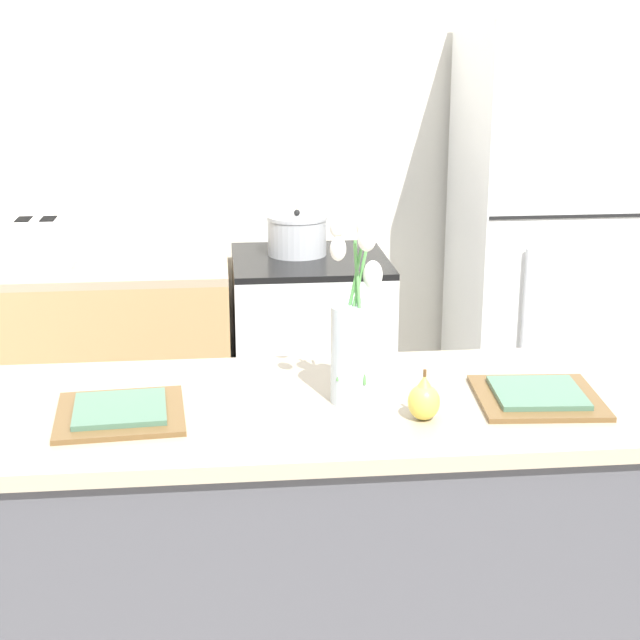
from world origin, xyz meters
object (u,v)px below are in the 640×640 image
object	(u,v)px
pear_figurine	(424,400)
plate_setting_left	(120,412)
toaster	(38,241)
cooking_pot	(297,235)
stove_range	(310,368)
flower_vase	(356,340)
plate_setting_right	(538,396)
refrigerator	(547,255)

from	to	relation	value
pear_figurine	plate_setting_left	bearing A→B (deg)	172.60
pear_figurine	toaster	xyz separation A→B (m)	(-1.12, 1.74, 0.00)
toaster	cooking_pot	bearing A→B (deg)	2.79
stove_range	cooking_pot	xyz separation A→B (m)	(-0.04, 0.06, 0.53)
pear_figurine	plate_setting_left	size ratio (longest dim) A/B	0.39
flower_vase	plate_setting_right	size ratio (longest dim) A/B	1.43
refrigerator	toaster	xyz separation A→B (m)	(-1.98, 0.01, 0.10)
refrigerator	stove_range	bearing A→B (deg)	-179.96
stove_range	plate_setting_left	size ratio (longest dim) A/B	3.04
stove_range	flower_vase	size ratio (longest dim) A/B	2.12
pear_figurine	plate_setting_right	distance (m)	0.30
stove_range	plate_setting_left	world-z (taller)	plate_setting_left
flower_vase	cooking_pot	distance (m)	1.67
stove_range	toaster	xyz separation A→B (m)	(-1.03, 0.01, 0.54)
refrigerator	plate_setting_right	xyz separation A→B (m)	(-0.57, -1.64, 0.06)
flower_vase	toaster	xyz separation A→B (m)	(-0.99, 1.62, -0.10)
refrigerator	plate_setting_right	distance (m)	1.74
flower_vase	plate_setting_left	size ratio (longest dim) A/B	1.43
toaster	cooking_pot	size ratio (longest dim) A/B	1.18
pear_figurine	toaster	bearing A→B (deg)	122.80
plate_setting_left	plate_setting_right	size ratio (longest dim) A/B	1.00
refrigerator	flower_vase	world-z (taller)	refrigerator
stove_range	refrigerator	size ratio (longest dim) A/B	0.51
stove_range	plate_setting_left	bearing A→B (deg)	-109.35
plate_setting_left	cooking_pot	bearing A→B (deg)	72.62
stove_range	refrigerator	xyz separation A→B (m)	(0.95, 0.00, 0.44)
pear_figurine	plate_setting_right	xyz separation A→B (m)	(0.29, 0.09, -0.04)
plate_setting_right	refrigerator	bearing A→B (deg)	70.80
plate_setting_left	cooking_pot	distance (m)	1.78
plate_setting_right	stove_range	bearing A→B (deg)	102.93
refrigerator	toaster	world-z (taller)	refrigerator
refrigerator	plate_setting_left	xyz separation A→B (m)	(-1.53, -1.64, 0.06)
cooking_pot	stove_range	bearing A→B (deg)	-52.03
refrigerator	flower_vase	xyz separation A→B (m)	(-0.99, -1.61, 0.19)
pear_figurine	plate_setting_left	distance (m)	0.67
flower_vase	cooking_pot	world-z (taller)	flower_vase
stove_range	flower_vase	world-z (taller)	flower_vase
plate_setting_left	flower_vase	bearing A→B (deg)	3.93
cooking_pot	plate_setting_right	bearing A→B (deg)	-76.06
stove_range	pear_figurine	xyz separation A→B (m)	(0.09, -1.73, 0.54)
refrigerator	flower_vase	bearing A→B (deg)	-121.73
refrigerator	plate_setting_left	world-z (taller)	refrigerator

